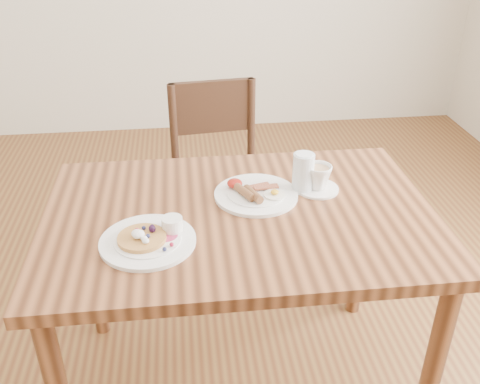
{
  "coord_description": "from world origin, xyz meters",
  "views": [
    {
      "loc": [
        -0.16,
        -1.39,
        1.61
      ],
      "look_at": [
        0.0,
        0.0,
        0.82
      ],
      "focal_mm": 40.0,
      "sensor_mm": 36.0,
      "label": 1
    }
  ],
  "objects_px": {
    "pancake_plate": "(150,238)",
    "water_glass": "(303,173)",
    "chair_far": "(219,173)",
    "breakfast_plate": "(255,193)",
    "teacup_saucer": "(318,179)",
    "dining_table": "(240,238)"
  },
  "relations": [
    {
      "from": "dining_table",
      "to": "chair_far",
      "type": "distance_m",
      "value": 0.77
    },
    {
      "from": "pancake_plate",
      "to": "teacup_saucer",
      "type": "bearing_deg",
      "value": 24.02
    },
    {
      "from": "teacup_saucer",
      "to": "chair_far",
      "type": "bearing_deg",
      "value": 113.13
    },
    {
      "from": "dining_table",
      "to": "breakfast_plate",
      "type": "xyz_separation_m",
      "value": [
        0.06,
        0.09,
        0.11
      ]
    },
    {
      "from": "chair_far",
      "to": "pancake_plate",
      "type": "xyz_separation_m",
      "value": [
        -0.26,
        -0.89,
        0.27
      ]
    },
    {
      "from": "pancake_plate",
      "to": "breakfast_plate",
      "type": "relative_size",
      "value": 1.0
    },
    {
      "from": "breakfast_plate",
      "to": "chair_far",
      "type": "bearing_deg",
      "value": 95.63
    },
    {
      "from": "dining_table",
      "to": "water_glass",
      "type": "xyz_separation_m",
      "value": [
        0.22,
        0.11,
        0.16
      ]
    },
    {
      "from": "chair_far",
      "to": "teacup_saucer",
      "type": "distance_m",
      "value": 0.76
    },
    {
      "from": "pancake_plate",
      "to": "teacup_saucer",
      "type": "height_order",
      "value": "teacup_saucer"
    },
    {
      "from": "dining_table",
      "to": "water_glass",
      "type": "height_order",
      "value": "water_glass"
    },
    {
      "from": "pancake_plate",
      "to": "breakfast_plate",
      "type": "bearing_deg",
      "value": 33.86
    },
    {
      "from": "dining_table",
      "to": "teacup_saucer",
      "type": "height_order",
      "value": "teacup_saucer"
    },
    {
      "from": "water_glass",
      "to": "pancake_plate",
      "type": "bearing_deg",
      "value": -153.6
    },
    {
      "from": "chair_far",
      "to": "water_glass",
      "type": "distance_m",
      "value": 0.76
    },
    {
      "from": "pancake_plate",
      "to": "teacup_saucer",
      "type": "xyz_separation_m",
      "value": [
        0.54,
        0.24,
        0.03
      ]
    },
    {
      "from": "chair_far",
      "to": "teacup_saucer",
      "type": "relative_size",
      "value": 6.29
    },
    {
      "from": "water_glass",
      "to": "breakfast_plate",
      "type": "bearing_deg",
      "value": -172.1
    },
    {
      "from": "pancake_plate",
      "to": "water_glass",
      "type": "distance_m",
      "value": 0.55
    },
    {
      "from": "teacup_saucer",
      "to": "pancake_plate",
      "type": "bearing_deg",
      "value": -155.98
    },
    {
      "from": "teacup_saucer",
      "to": "breakfast_plate",
      "type": "bearing_deg",
      "value": -174.6
    },
    {
      "from": "breakfast_plate",
      "to": "dining_table",
      "type": "bearing_deg",
      "value": -123.58
    }
  ]
}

